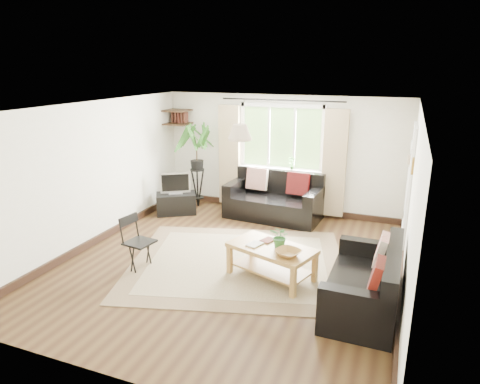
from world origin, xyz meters
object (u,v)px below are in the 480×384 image
at_px(sofa_right, 363,279).
at_px(coffee_table, 271,262).
at_px(sofa_back, 274,197).
at_px(palm_stand, 197,166).
at_px(tv_stand, 176,203).
at_px(folding_chair, 140,243).

xyz_separation_m(sofa_right, coffee_table, (-1.30, 0.31, -0.15)).
bearing_deg(sofa_back, palm_stand, -179.75).
height_order(sofa_back, coffee_table, sofa_back).
height_order(sofa_back, sofa_right, sofa_back).
bearing_deg(coffee_table, tv_stand, 143.58).
distance_m(sofa_right, folding_chair, 3.23).
xyz_separation_m(sofa_right, tv_stand, (-3.97, 2.28, -0.18)).
xyz_separation_m(sofa_back, coffee_table, (0.71, -2.44, -0.19)).
relative_size(tv_stand, palm_stand, 0.44).
xyz_separation_m(sofa_right, palm_stand, (-3.76, 2.87, 0.51)).
bearing_deg(palm_stand, sofa_right, -37.34).
xyz_separation_m(coffee_table, folding_chair, (-1.93, -0.42, 0.16)).
bearing_deg(tv_stand, sofa_back, -17.91).
relative_size(sofa_right, folding_chair, 2.05).
bearing_deg(sofa_right, coffee_table, -102.97).
bearing_deg(sofa_back, folding_chair, -108.98).
relative_size(palm_stand, folding_chair, 2.21).
bearing_deg(palm_stand, sofa_back, -3.76).
height_order(palm_stand, folding_chair, palm_stand).
distance_m(sofa_right, coffee_table, 1.35).
distance_m(palm_stand, folding_chair, 3.06).
height_order(coffee_table, tv_stand, coffee_table).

